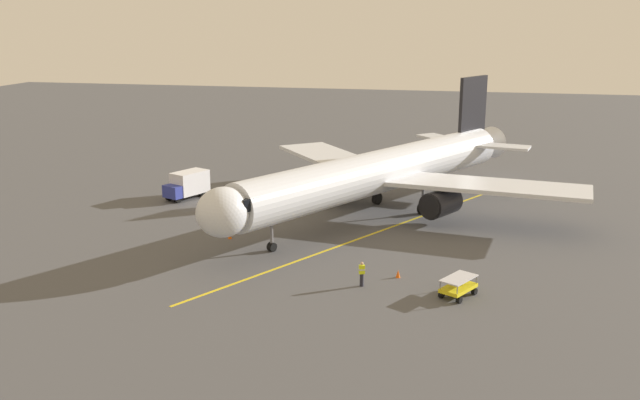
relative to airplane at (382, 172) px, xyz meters
The scene contains 8 objects.
ground_plane 4.01m from the airplane, ahead, with size 220.00×220.00×0.00m, color #4C4C4F.
apron_lead_in_line 7.41m from the airplane, 88.71° to the left, with size 0.24×40.00×0.01m, color yellow.
airplane is the anchor object (origin of this frame).
ground_crew_marshaller 17.89m from the airplane, 93.13° to the left, with size 0.46×0.38×1.71m.
box_truck_near_nose 19.85m from the airplane, ahead, with size 3.68×4.99×2.62m.
baggage_cart_portside 19.69m from the airplane, 112.14° to the left, with size 2.50×2.95×1.27m.
safety_cone_nose_left 16.23m from the airplane, 101.59° to the left, with size 0.32×0.32×0.55m, color #F2590F.
safety_cone_nose_right 15.16m from the airplane, 40.93° to the left, with size 0.32×0.32×0.55m, color #F2590F.
Camera 1 is at (-7.84, 61.31, 17.59)m, focal length 39.57 mm.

